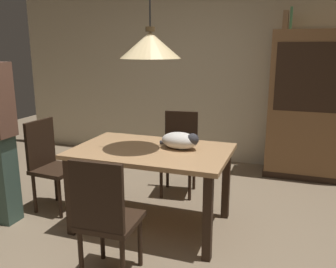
{
  "coord_description": "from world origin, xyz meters",
  "views": [
    {
      "loc": [
        1.02,
        -2.45,
        1.64
      ],
      "look_at": [
        -0.06,
        0.62,
        0.85
      ],
      "focal_mm": 38.25,
      "sensor_mm": 36.0,
      "label": 1
    }
  ],
  "objects_px": {
    "dining_table": "(152,160)",
    "chair_near_front": "(105,215)",
    "chair_left_side": "(49,161)",
    "hutch_bookcase": "(314,109)",
    "chair_far_back": "(180,149)",
    "pendant_lamp": "(150,45)",
    "cat_sleeping": "(181,140)",
    "book_green_slim": "(291,19)",
    "book_brown_thick": "(286,20)"
  },
  "relations": [
    {
      "from": "chair_left_side",
      "to": "book_green_slim",
      "type": "xyz_separation_m",
      "value": [
        2.2,
        1.89,
        1.47
      ]
    },
    {
      "from": "hutch_bookcase",
      "to": "dining_table",
      "type": "bearing_deg",
      "value": -127.1
    },
    {
      "from": "dining_table",
      "to": "chair_far_back",
      "type": "distance_m",
      "value": 0.89
    },
    {
      "from": "chair_far_back",
      "to": "chair_left_side",
      "type": "bearing_deg",
      "value": -142.07
    },
    {
      "from": "pendant_lamp",
      "to": "chair_left_side",
      "type": "bearing_deg",
      "value": 179.71
    },
    {
      "from": "chair_left_side",
      "to": "pendant_lamp",
      "type": "height_order",
      "value": "pendant_lamp"
    },
    {
      "from": "cat_sleeping",
      "to": "chair_far_back",
      "type": "bearing_deg",
      "value": 108.1
    },
    {
      "from": "cat_sleeping",
      "to": "chair_left_side",
      "type": "bearing_deg",
      "value": -176.28
    },
    {
      "from": "pendant_lamp",
      "to": "book_brown_thick",
      "type": "xyz_separation_m",
      "value": [
        1.01,
        1.9,
        0.3
      ]
    },
    {
      "from": "chair_near_front",
      "to": "pendant_lamp",
      "type": "height_order",
      "value": "pendant_lamp"
    },
    {
      "from": "chair_left_side",
      "to": "hutch_bookcase",
      "type": "bearing_deg",
      "value": 36.41
    },
    {
      "from": "pendant_lamp",
      "to": "hutch_bookcase",
      "type": "xyz_separation_m",
      "value": [
        1.43,
        1.89,
        -0.77
      ]
    },
    {
      "from": "hutch_bookcase",
      "to": "book_green_slim",
      "type": "relative_size",
      "value": 7.12
    },
    {
      "from": "chair_near_front",
      "to": "cat_sleeping",
      "type": "height_order",
      "value": "chair_near_front"
    },
    {
      "from": "hutch_bookcase",
      "to": "cat_sleeping",
      "type": "bearing_deg",
      "value": -123.4
    },
    {
      "from": "hutch_bookcase",
      "to": "book_green_slim",
      "type": "height_order",
      "value": "book_green_slim"
    },
    {
      "from": "dining_table",
      "to": "chair_far_back",
      "type": "bearing_deg",
      "value": 90.61
    },
    {
      "from": "chair_left_side",
      "to": "book_brown_thick",
      "type": "height_order",
      "value": "book_brown_thick"
    },
    {
      "from": "chair_near_front",
      "to": "chair_left_side",
      "type": "xyz_separation_m",
      "value": [
        -1.13,
        0.88,
        0.0
      ]
    },
    {
      "from": "chair_left_side",
      "to": "chair_far_back",
      "type": "bearing_deg",
      "value": 37.93
    },
    {
      "from": "chair_near_front",
      "to": "hutch_bookcase",
      "type": "relative_size",
      "value": 0.5
    },
    {
      "from": "dining_table",
      "to": "hutch_bookcase",
      "type": "height_order",
      "value": "hutch_bookcase"
    },
    {
      "from": "chair_far_back",
      "to": "cat_sleeping",
      "type": "bearing_deg",
      "value": -71.9
    },
    {
      "from": "chair_left_side",
      "to": "hutch_bookcase",
      "type": "relative_size",
      "value": 0.5
    },
    {
      "from": "chair_near_front",
      "to": "book_brown_thick",
      "type": "distance_m",
      "value": 3.29
    },
    {
      "from": "chair_near_front",
      "to": "pendant_lamp",
      "type": "distance_m",
      "value": 1.45
    },
    {
      "from": "chair_near_front",
      "to": "hutch_bookcase",
      "type": "bearing_deg",
      "value": 62.72
    },
    {
      "from": "chair_near_front",
      "to": "cat_sleeping",
      "type": "relative_size",
      "value": 2.38
    },
    {
      "from": "chair_near_front",
      "to": "chair_left_side",
      "type": "bearing_deg",
      "value": 141.99
    },
    {
      "from": "chair_left_side",
      "to": "book_green_slim",
      "type": "height_order",
      "value": "book_green_slim"
    },
    {
      "from": "chair_far_back",
      "to": "chair_near_front",
      "type": "bearing_deg",
      "value": -89.6
    },
    {
      "from": "chair_far_back",
      "to": "book_brown_thick",
      "type": "distance_m",
      "value": 2.05
    },
    {
      "from": "dining_table",
      "to": "chair_left_side",
      "type": "distance_m",
      "value": 1.14
    },
    {
      "from": "dining_table",
      "to": "book_brown_thick",
      "type": "distance_m",
      "value": 2.52
    },
    {
      "from": "cat_sleeping",
      "to": "hutch_bookcase",
      "type": "bearing_deg",
      "value": 56.6
    },
    {
      "from": "chair_left_side",
      "to": "chair_near_front",
      "type": "bearing_deg",
      "value": -38.01
    },
    {
      "from": "cat_sleeping",
      "to": "dining_table",
      "type": "bearing_deg",
      "value": -158.91
    },
    {
      "from": "chair_far_back",
      "to": "hutch_bookcase",
      "type": "xyz_separation_m",
      "value": [
        1.44,
        1.02,
        0.38
      ]
    },
    {
      "from": "chair_left_side",
      "to": "hutch_bookcase",
      "type": "height_order",
      "value": "hutch_bookcase"
    },
    {
      "from": "pendant_lamp",
      "to": "chair_near_front",
      "type": "bearing_deg",
      "value": -89.81
    },
    {
      "from": "chair_far_back",
      "to": "pendant_lamp",
      "type": "height_order",
      "value": "pendant_lamp"
    },
    {
      "from": "chair_far_back",
      "to": "dining_table",
      "type": "bearing_deg",
      "value": -89.39
    },
    {
      "from": "dining_table",
      "to": "book_brown_thick",
      "type": "bearing_deg",
      "value": 61.84
    },
    {
      "from": "cat_sleeping",
      "to": "book_brown_thick",
      "type": "distance_m",
      "value": 2.26
    },
    {
      "from": "hutch_bookcase",
      "to": "pendant_lamp",
      "type": "bearing_deg",
      "value": -127.1
    },
    {
      "from": "hutch_bookcase",
      "to": "chair_near_front",
      "type": "bearing_deg",
      "value": -117.28
    },
    {
      "from": "chair_far_back",
      "to": "book_brown_thick",
      "type": "bearing_deg",
      "value": 44.83
    },
    {
      "from": "chair_left_side",
      "to": "pendant_lamp",
      "type": "bearing_deg",
      "value": -0.29
    },
    {
      "from": "dining_table",
      "to": "chair_near_front",
      "type": "distance_m",
      "value": 0.89
    },
    {
      "from": "dining_table",
      "to": "book_green_slim",
      "type": "distance_m",
      "value": 2.55
    }
  ]
}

